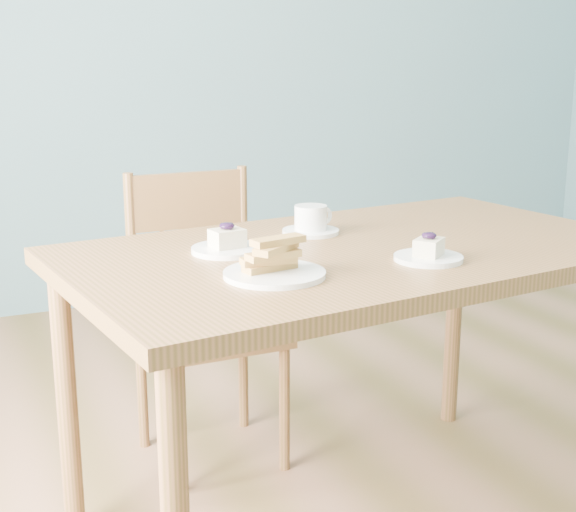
{
  "coord_description": "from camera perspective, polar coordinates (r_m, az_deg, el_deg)",
  "views": [
    {
      "loc": [
        -1.35,
        -1.56,
        1.27
      ],
      "look_at": [
        -0.55,
        0.23,
        0.77
      ],
      "focal_mm": 50.0,
      "sensor_mm": 36.0,
      "label": 1
    }
  ],
  "objects": [
    {
      "name": "cheesecake_plate_far",
      "position": [
        1.99,
        -4.34,
        0.81
      ],
      "size": [
        0.18,
        0.18,
        0.08
      ],
      "rotation": [
        0.0,
        0.0,
        0.15
      ],
      "color": "white",
      "rests_on": "dining_table"
    },
    {
      "name": "dining_table",
      "position": [
        2.08,
        5.05,
        -1.4
      ],
      "size": [
        1.57,
        1.02,
        0.79
      ],
      "rotation": [
        0.0,
        0.0,
        0.12
      ],
      "color": "brown",
      "rests_on": "ground"
    },
    {
      "name": "room",
      "position": [
        2.07,
        17.34,
        15.69
      ],
      "size": [
        5.01,
        5.01,
        2.71
      ],
      "color": "#986647",
      "rests_on": "ground"
    },
    {
      "name": "dining_chair",
      "position": [
        2.55,
        -5.95,
        -4.26
      ],
      "size": [
        0.43,
        0.41,
        0.92
      ],
      "rotation": [
        0.0,
        0.0,
        0.02
      ],
      "color": "brown",
      "rests_on": "ground"
    },
    {
      "name": "biscotti_plate",
      "position": [
        1.76,
        -0.97,
        -0.6
      ],
      "size": [
        0.23,
        0.23,
        0.09
      ],
      "rotation": [
        0.0,
        0.0,
        0.21
      ],
      "color": "white",
      "rests_on": "dining_table"
    },
    {
      "name": "coffee_cup",
      "position": [
        2.19,
        1.65,
        2.46
      ],
      "size": [
        0.16,
        0.16,
        0.08
      ],
      "rotation": [
        0.0,
        0.0,
        0.13
      ],
      "color": "white",
      "rests_on": "dining_table"
    },
    {
      "name": "cheesecake_plate_near",
      "position": [
        1.93,
        9.96,
        0.19
      ],
      "size": [
        0.16,
        0.16,
        0.07
      ],
      "rotation": [
        0.0,
        0.0,
        0.65
      ],
      "color": "white",
      "rests_on": "dining_table"
    }
  ]
}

